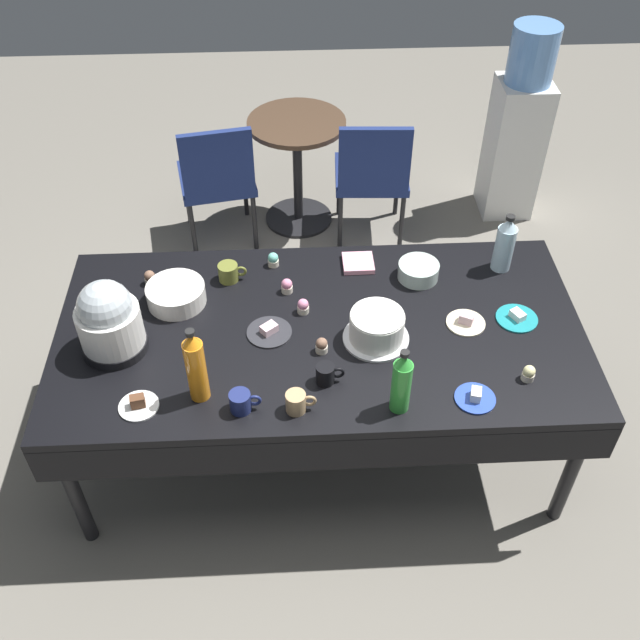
# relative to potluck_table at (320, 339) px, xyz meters

# --- Properties ---
(ground) EXTENTS (9.00, 9.00, 0.00)m
(ground) POSITION_rel_potluck_table_xyz_m (0.00, 0.00, -0.69)
(ground) COLOR slate
(potluck_table) EXTENTS (2.20, 1.10, 0.75)m
(potluck_table) POSITION_rel_potluck_table_xyz_m (0.00, 0.00, 0.00)
(potluck_table) COLOR black
(potluck_table) RESTS_ON ground
(frosted_layer_cake) EXTENTS (0.27, 0.27, 0.14)m
(frosted_layer_cake) POSITION_rel_potluck_table_xyz_m (0.23, -0.07, 0.13)
(frosted_layer_cake) COLOR silver
(frosted_layer_cake) RESTS_ON potluck_table
(slow_cooker) EXTENTS (0.26, 0.26, 0.33)m
(slow_cooker) POSITION_rel_potluck_table_xyz_m (-0.83, -0.07, 0.22)
(slow_cooker) COLOR black
(slow_cooker) RESTS_ON potluck_table
(glass_salad_bowl) EXTENTS (0.18, 0.18, 0.07)m
(glass_salad_bowl) POSITION_rel_potluck_table_xyz_m (0.46, 0.31, 0.10)
(glass_salad_bowl) COLOR #B2C6BC
(glass_salad_bowl) RESTS_ON potluck_table
(ceramic_snack_bowl) EXTENTS (0.25, 0.25, 0.09)m
(ceramic_snack_bowl) POSITION_rel_potluck_table_xyz_m (-0.61, 0.20, 0.11)
(ceramic_snack_bowl) COLOR silver
(ceramic_snack_bowl) RESTS_ON potluck_table
(dessert_plate_cream) EXTENTS (0.16, 0.16, 0.05)m
(dessert_plate_cream) POSITION_rel_potluck_table_xyz_m (0.61, -0.00, 0.07)
(dessert_plate_cream) COLOR beige
(dessert_plate_cream) RESTS_ON potluck_table
(dessert_plate_cobalt) EXTENTS (0.16, 0.16, 0.05)m
(dessert_plate_cobalt) POSITION_rel_potluck_table_xyz_m (0.57, -0.41, 0.07)
(dessert_plate_cobalt) COLOR #2D4CB2
(dessert_plate_cobalt) RESTS_ON potluck_table
(dessert_plate_white) EXTENTS (0.15, 0.15, 0.06)m
(dessert_plate_white) POSITION_rel_potluck_table_xyz_m (-0.70, -0.38, 0.08)
(dessert_plate_white) COLOR white
(dessert_plate_white) RESTS_ON potluck_table
(dessert_plate_teal) EXTENTS (0.18, 0.18, 0.04)m
(dessert_plate_teal) POSITION_rel_potluck_table_xyz_m (0.83, 0.02, 0.07)
(dessert_plate_teal) COLOR teal
(dessert_plate_teal) RESTS_ON potluck_table
(dessert_plate_charcoal) EXTENTS (0.19, 0.19, 0.04)m
(dessert_plate_charcoal) POSITION_rel_potluck_table_xyz_m (-0.21, -0.01, 0.07)
(dessert_plate_charcoal) COLOR #2D2D33
(dessert_plate_charcoal) RESTS_ON potluck_table
(cupcake_lemon) EXTENTS (0.05, 0.05, 0.07)m
(cupcake_lemon) POSITION_rel_potluck_table_xyz_m (-0.00, -0.13, 0.09)
(cupcake_lemon) COLOR beige
(cupcake_lemon) RESTS_ON potluck_table
(cupcake_mint) EXTENTS (0.05, 0.05, 0.07)m
(cupcake_mint) POSITION_rel_potluck_table_xyz_m (-0.13, 0.24, 0.09)
(cupcake_mint) COLOR beige
(cupcake_mint) RESTS_ON potluck_table
(cupcake_vanilla) EXTENTS (0.05, 0.05, 0.07)m
(cupcake_vanilla) POSITION_rel_potluck_table_xyz_m (-0.74, 0.33, 0.09)
(cupcake_vanilla) COLOR beige
(cupcake_vanilla) RESTS_ON potluck_table
(cupcake_berry) EXTENTS (0.05, 0.05, 0.07)m
(cupcake_berry) POSITION_rel_potluck_table_xyz_m (0.79, -0.32, 0.09)
(cupcake_berry) COLOR beige
(cupcake_berry) RESTS_ON potluck_table
(cupcake_cocoa) EXTENTS (0.05, 0.05, 0.07)m
(cupcake_cocoa) POSITION_rel_potluck_table_xyz_m (-0.07, 0.11, 0.09)
(cupcake_cocoa) COLOR beige
(cupcake_cocoa) RESTS_ON potluck_table
(cupcake_rose) EXTENTS (0.05, 0.05, 0.07)m
(cupcake_rose) POSITION_rel_potluck_table_xyz_m (-0.19, 0.43, 0.09)
(cupcake_rose) COLOR beige
(cupcake_rose) RESTS_ON potluck_table
(soda_bottle_lime_soda) EXTENTS (0.07, 0.07, 0.30)m
(soda_bottle_lime_soda) POSITION_rel_potluck_table_xyz_m (0.27, -0.43, 0.20)
(soda_bottle_lime_soda) COLOR green
(soda_bottle_lime_soda) RESTS_ON potluck_table
(soda_bottle_water) EXTENTS (0.09, 0.09, 0.29)m
(soda_bottle_water) POSITION_rel_potluck_table_xyz_m (0.84, 0.36, 0.19)
(soda_bottle_water) COLOR silver
(soda_bottle_water) RESTS_ON potluck_table
(soda_bottle_orange_juice) EXTENTS (0.08, 0.08, 0.34)m
(soda_bottle_orange_juice) POSITION_rel_potluck_table_xyz_m (-0.47, -0.34, 0.22)
(soda_bottle_orange_juice) COLOR orange
(soda_bottle_orange_juice) RESTS_ON potluck_table
(coffee_mug_black) EXTENTS (0.11, 0.07, 0.08)m
(coffee_mug_black) POSITION_rel_potluck_table_xyz_m (0.01, -0.29, 0.10)
(coffee_mug_black) COLOR black
(coffee_mug_black) RESTS_ON potluck_table
(coffee_mug_navy) EXTENTS (0.12, 0.08, 0.08)m
(coffee_mug_navy) POSITION_rel_potluck_table_xyz_m (-0.31, -0.41, 0.10)
(coffee_mug_navy) COLOR navy
(coffee_mug_navy) RESTS_ON potluck_table
(coffee_mug_olive) EXTENTS (0.13, 0.09, 0.08)m
(coffee_mug_olive) POSITION_rel_potluck_table_xyz_m (-0.39, 0.34, 0.10)
(coffee_mug_olive) COLOR olive
(coffee_mug_olive) RESTS_ON potluck_table
(coffee_mug_tan) EXTENTS (0.12, 0.08, 0.08)m
(coffee_mug_tan) POSITION_rel_potluck_table_xyz_m (-0.11, -0.43, 0.10)
(coffee_mug_tan) COLOR tan
(coffee_mug_tan) RESTS_ON potluck_table
(paper_napkin_stack) EXTENTS (0.14, 0.14, 0.02)m
(paper_napkin_stack) POSITION_rel_potluck_table_xyz_m (0.20, 0.41, 0.07)
(paper_napkin_stack) COLOR pink
(paper_napkin_stack) RESTS_ON potluck_table
(maroon_chair_left) EXTENTS (0.51, 0.51, 0.85)m
(maroon_chair_left) POSITION_rel_potluck_table_xyz_m (-0.54, 1.60, -0.20)
(maroon_chair_left) COLOR navy
(maroon_chair_left) RESTS_ON ground
(maroon_chair_right) EXTENTS (0.46, 0.46, 0.85)m
(maroon_chair_right) POSITION_rel_potluck_table_xyz_m (0.40, 1.60, -0.20)
(maroon_chair_right) COLOR navy
(maroon_chair_right) RESTS_ON ground
(round_cafe_table) EXTENTS (0.60, 0.60, 0.72)m
(round_cafe_table) POSITION_rel_potluck_table_xyz_m (-0.05, 1.83, -0.19)
(round_cafe_table) COLOR #473323
(round_cafe_table) RESTS_ON ground
(water_cooler) EXTENTS (0.32, 0.32, 1.24)m
(water_cooler) POSITION_rel_potluck_table_xyz_m (1.33, 1.89, -0.10)
(water_cooler) COLOR silver
(water_cooler) RESTS_ON ground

